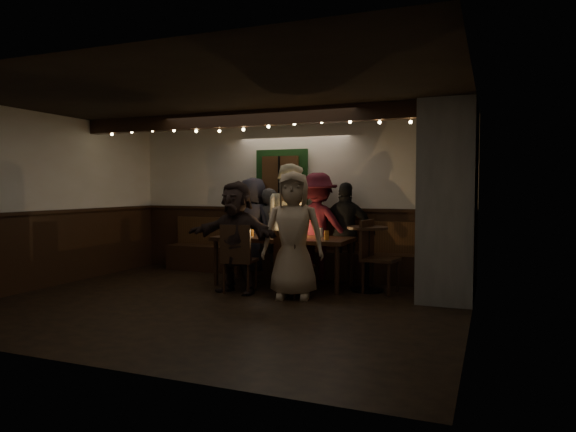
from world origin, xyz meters
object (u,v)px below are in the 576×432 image
at_px(person_c, 289,221).
at_px(person_d, 318,227).
at_px(chair_near_left, 238,254).
at_px(person_g, 293,235).
at_px(person_f, 236,237).
at_px(person_e, 346,232).
at_px(person_a, 253,226).
at_px(high_top, 367,250).
at_px(dining_table, 283,241).
at_px(chair_near_right, 290,260).
at_px(chair_end, 374,252).
at_px(person_b, 270,232).

xyz_separation_m(person_c, person_d, (0.49, 0.01, -0.07)).
relative_size(chair_near_left, person_c, 0.52).
relative_size(person_d, person_g, 1.01).
bearing_deg(person_f, person_e, 60.38).
bearing_deg(person_a, person_d, -161.86).
relative_size(high_top, person_d, 0.54).
relative_size(dining_table, high_top, 2.23).
height_order(dining_table, person_e, person_e).
distance_m(chair_near_left, person_f, 0.25).
bearing_deg(chair_near_right, chair_near_left, -175.38).
bearing_deg(person_g, person_c, 98.73).
xyz_separation_m(chair_near_left, person_f, (-0.03, 0.02, 0.24)).
xyz_separation_m(high_top, person_g, (-0.82, -0.83, 0.27)).
bearing_deg(person_f, person_a, 116.35).
bearing_deg(chair_near_right, chair_end, 35.85).
distance_m(person_c, person_g, 1.53).
xyz_separation_m(chair_near_right, person_g, (0.07, -0.05, 0.35)).
bearing_deg(person_e, person_a, -4.97).
bearing_deg(dining_table, person_d, 62.07).
height_order(dining_table, person_d, person_d).
bearing_deg(dining_table, person_f, -117.77).
xyz_separation_m(dining_table, person_f, (-0.40, -0.76, 0.11)).
relative_size(dining_table, person_d, 1.20).
bearing_deg(person_a, chair_near_right, 154.67).
bearing_deg(person_f, high_top, 35.20).
bearing_deg(chair_end, high_top, 153.42).
xyz_separation_m(dining_table, person_c, (-0.15, 0.63, 0.26)).
relative_size(chair_near_left, person_f, 0.61).
relative_size(chair_near_right, high_top, 0.97).
distance_m(dining_table, person_d, 0.75).
xyz_separation_m(chair_near_left, high_top, (1.65, 0.84, 0.04)).
height_order(person_d, person_f, person_d).
bearing_deg(person_b, person_d, -172.43).
distance_m(person_a, person_e, 1.67).
bearing_deg(person_c, person_b, 6.01).
distance_m(chair_near_right, person_c, 1.51).
height_order(chair_end, person_e, person_e).
xyz_separation_m(person_b, person_c, (0.39, -0.11, 0.20)).
height_order(dining_table, person_a, person_a).
relative_size(chair_near_right, chair_end, 0.88).
distance_m(chair_end, person_b, 2.08).
relative_size(dining_table, chair_near_left, 2.13).
xyz_separation_m(chair_near_left, person_b, (-0.17, 1.51, 0.19)).
bearing_deg(chair_near_right, person_d, 92.30).
xyz_separation_m(chair_end, person_e, (-0.61, 0.71, 0.21)).
relative_size(person_c, person_e, 1.19).
bearing_deg(chair_end, dining_table, -179.57).
height_order(chair_near_right, high_top, high_top).
relative_size(person_b, person_c, 0.79).
height_order(high_top, person_b, person_b).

